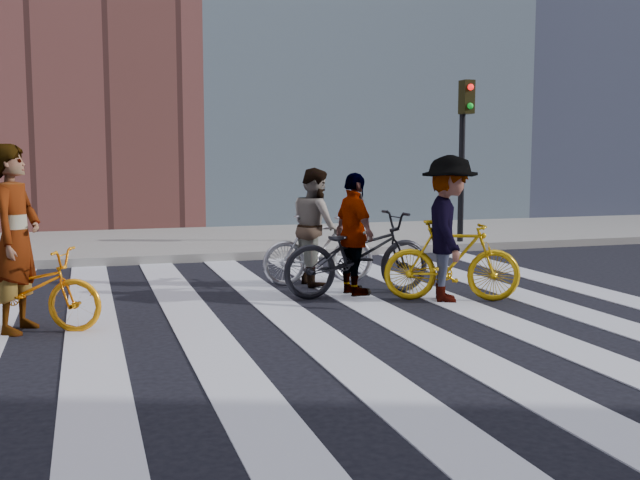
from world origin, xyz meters
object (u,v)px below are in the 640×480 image
bike_yellow_right (452,261)px  traffic_signal (464,134)px  bike_dark_rear (358,254)px  rider_rear (354,235)px  rider_left (16,239)px  rider_mid (316,226)px  rider_right (449,229)px  bike_yellow_left (23,290)px  bike_silver_mid (319,250)px

bike_yellow_right → traffic_signal: bearing=-7.1°
bike_dark_rear → rider_rear: 0.27m
rider_left → bike_dark_rear: bearing=-57.2°
bike_yellow_right → rider_mid: (-1.29, 1.72, 0.32)m
rider_right → traffic_signal: bearing=-7.5°
bike_yellow_right → rider_left: (-5.16, -0.15, 0.47)m
bike_yellow_right → bike_dark_rear: bike_dark_rear is taller
bike_yellow_left → rider_rear: 4.16m
bike_dark_rear → bike_silver_mid: bearing=6.8°
traffic_signal → rider_rear: (-3.78, -4.07, -1.46)m
traffic_signal → rider_mid: (-4.01, -3.07, -1.43)m
bike_yellow_left → bike_silver_mid: (3.87, 1.87, 0.06)m
traffic_signal → bike_yellow_right: (-2.72, -4.79, -1.76)m
bike_yellow_left → rider_right: 5.09m
bike_silver_mid → bike_dark_rear: (0.23, -0.99, 0.05)m
rider_left → rider_mid: rider_left is taller
traffic_signal → bike_dark_rear: (-3.73, -4.07, -1.72)m
rider_left → rider_right: bearing=-67.5°
rider_left → traffic_signal: bearing=-37.1°
bike_silver_mid → bike_yellow_left: bearing=114.4°
rider_left → bike_yellow_left: bearing=-69.2°
traffic_signal → rider_right: bearing=-120.0°
bike_silver_mid → rider_right: 2.14m
rider_left → rider_mid: (3.87, 1.87, -0.14)m
rider_left → rider_mid: 4.30m
bike_dark_rear → rider_right: (0.96, -0.73, 0.38)m
rider_mid → rider_rear: bearing=-168.3°
rider_left → bike_yellow_right: bearing=-67.5°
bike_yellow_right → rider_left: size_ratio=0.88×
bike_yellow_right → bike_dark_rear: 1.25m
traffic_signal → rider_right: (-2.77, -4.79, -1.35)m
bike_yellow_left → rider_mid: (3.82, 1.87, 0.40)m
rider_mid → bike_yellow_left: bearing=114.7°
bike_yellow_right → rider_mid: size_ratio=1.03×
traffic_signal → bike_dark_rear: traffic_signal is taller
bike_dark_rear → rider_mid: (-0.28, 0.99, 0.29)m
rider_rear → bike_yellow_right: bearing=-130.6°
bike_yellow_left → rider_left: 0.55m
traffic_signal → rider_left: 9.40m
bike_yellow_left → rider_left: rider_left is taller
traffic_signal → bike_yellow_right: bearing=-119.6°
bike_yellow_left → traffic_signal: bearing=-36.9°
bike_dark_rear → rider_left: (-4.15, -0.88, 0.43)m
rider_mid → bike_silver_mid: bearing=-91.4°
bike_yellow_left → rider_right: (5.06, 0.15, 0.49)m
rider_mid → rider_rear: (0.23, -0.99, -0.03)m
bike_silver_mid → rider_left: bearing=114.2°
rider_mid → traffic_signal: bearing=-53.9°
traffic_signal → bike_yellow_left: (-7.83, -4.95, -1.84)m
rider_rear → bike_dark_rear: bearing=-96.3°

